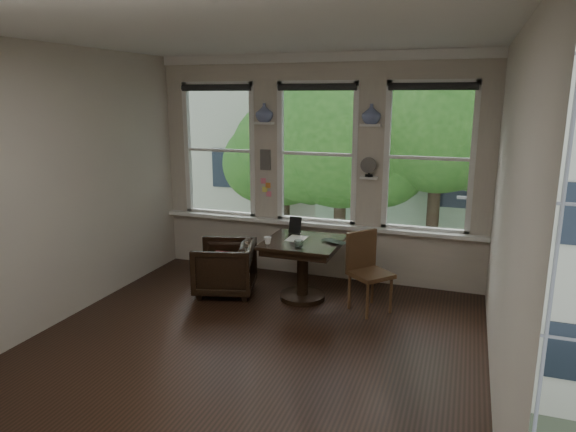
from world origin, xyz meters
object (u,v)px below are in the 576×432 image
at_px(laptop, 332,243).
at_px(armchair_left, 225,268).
at_px(table, 303,270).
at_px(mug, 268,240).
at_px(side_chair_right, 371,274).

bearing_deg(laptop, armchair_left, -151.80).
distance_m(armchair_left, laptop, 1.43).
distance_m(table, armchair_left, 1.00).
relative_size(armchair_left, mug, 8.17).
distance_m(laptop, mug, 0.76).
height_order(armchair_left, laptop, laptop).
height_order(armchair_left, mug, mug).
height_order(table, laptop, laptop).
relative_size(table, mug, 9.95).
height_order(armchair_left, side_chair_right, side_chair_right).
bearing_deg(armchair_left, table, 82.65).
xyz_separation_m(laptop, mug, (-0.72, -0.25, 0.03)).
xyz_separation_m(table, mug, (-0.35, -0.27, 0.42)).
bearing_deg(mug, armchair_left, 168.52).
bearing_deg(side_chair_right, laptop, 123.05).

